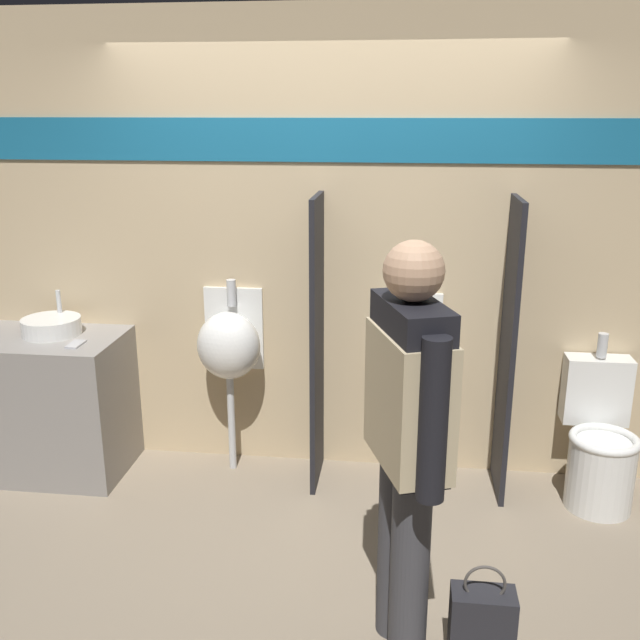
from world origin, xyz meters
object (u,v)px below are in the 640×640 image
urinal_far (410,353)px  person_in_vest (408,426)px  sink_basin (52,326)px  urinal_near_counter (229,345)px  cell_phone (76,344)px  shopping_bag (482,628)px  toilet (599,447)px

urinal_far → person_in_vest: bearing=-90.7°
sink_basin → urinal_near_counter: urinal_near_counter is taller
sink_basin → cell_phone: size_ratio=2.45×
shopping_bag → urinal_near_counter: bearing=132.4°
sink_basin → toilet: (3.19, -0.04, -0.58)m
urinal_near_counter → toilet: urinal_near_counter is taller
cell_phone → toilet: 3.01m
person_in_vest → shopping_bag: size_ratio=3.68×
sink_basin → urinal_far: size_ratio=0.29×
urinal_far → shopping_bag: bearing=-78.6°
shopping_bag → sink_basin: bearing=149.8°
person_in_vest → shopping_bag: person_in_vest is taller
sink_basin → urinal_near_counter: size_ratio=0.29×
sink_basin → person_in_vest: size_ratio=0.20×
urinal_far → shopping_bag: (0.30, -1.50, -0.62)m
urinal_far → person_in_vest: person_in_vest is taller
toilet → person_in_vest: (-1.09, -1.27, 0.66)m
cell_phone → urinal_far: (1.89, 0.27, -0.06)m
urinal_near_counter → cell_phone: bearing=-161.8°
cell_phone → toilet: size_ratio=0.15×
urinal_far → shopping_bag: 1.65m
sink_basin → urinal_near_counter: (1.05, 0.09, -0.11)m
cell_phone → urinal_near_counter: size_ratio=0.12×
urinal_far → sink_basin: bearing=-177.6°
sink_basin → urinal_near_counter: bearing=4.8°
sink_basin → toilet: sink_basin is taller
sink_basin → urinal_far: 2.13m
sink_basin → toilet: size_ratio=0.36×
sink_basin → cell_phone: sink_basin is taller
urinal_near_counter → person_in_vest: (1.05, -1.41, 0.19)m
sink_basin → cell_phone: (0.23, -0.18, -0.05)m
cell_phone → urinal_far: 1.91m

